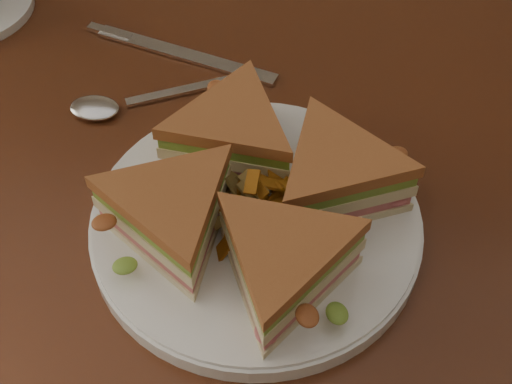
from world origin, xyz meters
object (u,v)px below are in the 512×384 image
plate (256,224)px  knife (173,52)px  spoon (119,104)px  table (239,231)px  sandwich_wedges (256,196)px

plate → knife: (-0.12, 0.21, -0.01)m
spoon → knife: size_ratio=0.79×
table → knife: 0.20m
plate → sandwich_wedges: size_ratio=0.92×
sandwich_wedges → knife: (-0.12, 0.21, -0.04)m
sandwich_wedges → knife: size_ratio=1.39×
plate → spoon: (-0.15, 0.12, -0.00)m
plate → sandwich_wedges: sandwich_wedges is taller
spoon → knife: bearing=41.5°
plate → spoon: bearing=141.5°
knife → sandwich_wedges: bearing=-46.0°
plate → sandwich_wedges: bearing=0.0°
plate → table: bearing=113.1°
table → sandwich_wedges: size_ratio=4.07×
sandwich_wedges → spoon: 0.20m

